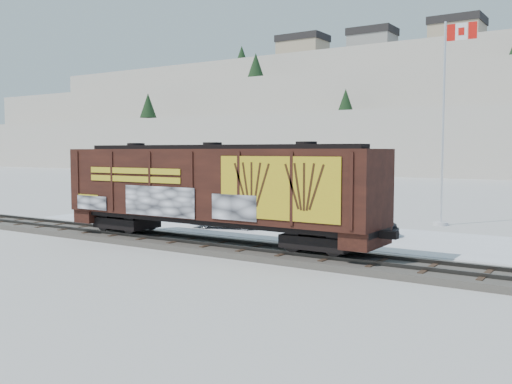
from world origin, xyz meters
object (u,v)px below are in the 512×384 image
Objects in this scene: flagpole at (444,150)px; car_silver at (226,216)px; hopper_railcar at (213,187)px; car_white at (266,213)px; car_dark at (356,222)px.

flagpole is 14.02m from car_silver.
car_white is (-2.24, 8.22, -2.12)m from hopper_railcar.
flagpole is at bearing -20.04° from car_dark.
car_silver is at bearing 164.38° from car_white.
hopper_railcar is 3.88× the size of car_silver.
flagpole is at bearing -37.18° from car_white.
flagpole reaches higher than hopper_railcar.
flagpole is 8.26m from car_dark.
car_silver is at bearing 107.23° from car_dark.
hopper_railcar is at bearing -115.03° from flagpole.
hopper_railcar is 3.54× the size of car_white.
car_dark is (3.90, 7.91, -2.20)m from hopper_railcar.
car_white is (-9.03, -6.33, -3.88)m from flagpole.
hopper_railcar is 1.33× the size of flagpole.
flagpole is at bearing -68.70° from car_silver.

